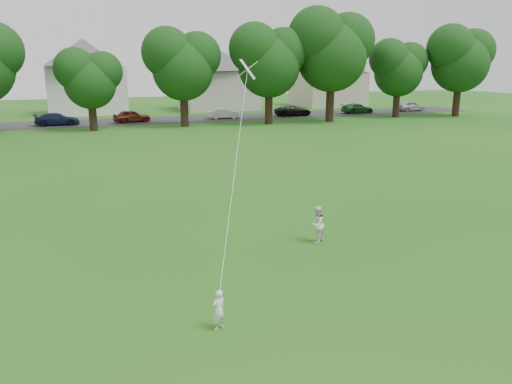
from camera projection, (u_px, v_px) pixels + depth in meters
name	position (u px, v px, depth m)	size (l,w,h in m)	color
ground	(199.00, 310.00, 12.19)	(160.00, 160.00, 0.00)	#195613
street	(94.00, 123.00, 50.18)	(90.00, 7.00, 0.01)	#2D2D30
toddler	(219.00, 310.00, 11.22)	(0.35, 0.23, 0.96)	white
older_boy	(317.00, 224.00, 16.66)	(0.61, 0.48, 1.26)	white
kite	(236.00, 159.00, 14.43)	(2.11, 4.16, 9.46)	silver
tree_row	(158.00, 55.00, 44.42)	(80.63, 9.30, 11.51)	black
parked_cars	(132.00, 116.00, 50.39)	(72.66, 2.17, 1.28)	black
house_row	(85.00, 73.00, 58.04)	(76.70, 13.10, 10.13)	white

